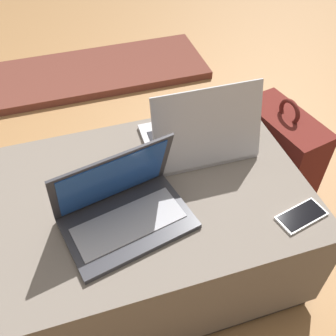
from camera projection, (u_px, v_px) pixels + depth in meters
The scene contains 7 objects.
ground_plane at pixel (148, 262), 1.48m from camera, with size 14.00×14.00×0.00m, color #9E7042.
ottoman at pixel (146, 230), 1.34m from camera, with size 1.00×0.67×0.41m.
laptop_near at pixel (123, 208), 1.09m from camera, with size 0.39×0.30×0.23m.
laptop_far at pixel (199, 136), 1.29m from camera, with size 0.35×0.26×0.27m.
cell_phone at pixel (301, 216), 1.12m from camera, with size 0.16×0.10×0.01m.
backpack at pixel (279, 157), 1.60m from camera, with size 0.27×0.38×0.48m.
fireplace_hearth at pixel (89, 73), 2.36m from camera, with size 1.40×0.50×0.04m.
Camera 1 is at (-0.16, -0.77, 1.31)m, focal length 42.00 mm.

